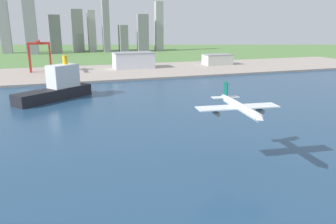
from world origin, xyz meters
The scene contains 9 objects.
ground_plane centered at (0.00, 300.00, 0.00)m, with size 2400.00×2400.00×0.00m, color #588245.
water_bay centered at (0.00, 240.00, 0.07)m, with size 840.00×360.00×0.15m, color navy.
industrial_pier centered at (0.00, 490.00, 1.25)m, with size 840.00×140.00×2.50m, color #A4978C.
airplane_landing centered at (27.88, 178.04, 28.05)m, with size 38.34×41.74×11.78m.
cargo_ship centered at (-48.81, 349.82, 10.63)m, with size 66.00×54.57×36.68m.
port_crane_red centered at (-67.48, 510.46, 32.00)m, with size 27.32×44.78×40.42m.
warehouse_main centered at (54.44, 510.44, 13.50)m, with size 55.42×32.24×21.96m.
warehouse_annex centered at (183.55, 508.31, 10.33)m, with size 42.46×24.35×15.61m.
distant_skyline centered at (4.95, 824.99, 54.41)m, with size 347.63×66.43×151.62m.
Camera 1 is at (-47.61, 52.34, 64.38)m, focal length 35.56 mm.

